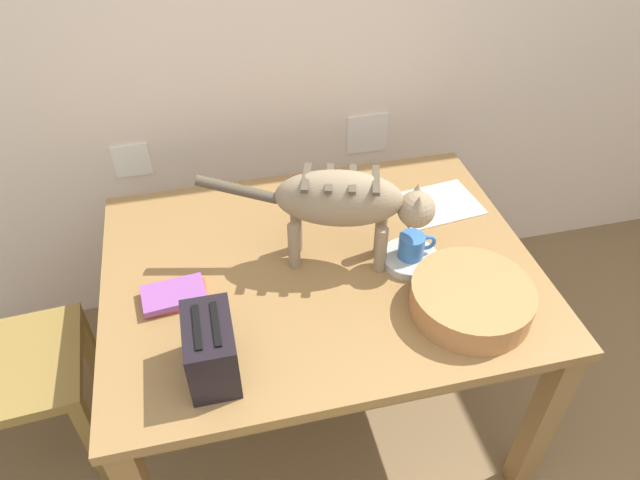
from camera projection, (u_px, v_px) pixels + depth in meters
name	position (u px, v px, depth m)	size (l,w,h in m)	color
wall_rear	(291.00, 7.00, 2.03)	(4.97, 0.11, 2.50)	silver
dining_table	(320.00, 285.00, 1.84)	(1.30, 0.99, 0.75)	olive
cat	(346.00, 202.00, 1.66)	(0.66, 0.25, 0.32)	gray
saucer_bowl	(410.00, 259.00, 1.78)	(0.17, 0.17, 0.03)	#B0B8B3
coffee_mug	(413.00, 246.00, 1.75)	(0.12, 0.08, 0.08)	#3773C5
magazine	(436.00, 204.00, 2.00)	(0.28, 0.21, 0.01)	silver
book_stack	(174.00, 296.00, 1.66)	(0.19, 0.13, 0.03)	#E24734
wicker_basket	(471.00, 298.00, 1.62)	(0.34, 0.34, 0.09)	#B37845
toaster	(211.00, 349.00, 1.43)	(0.12, 0.20, 0.18)	black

